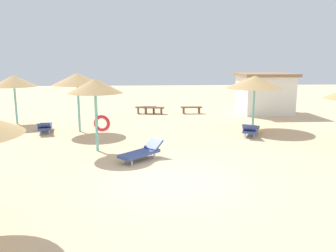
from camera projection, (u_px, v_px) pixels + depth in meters
The scene contains 12 objects.
ground_plane at pixel (174, 181), 10.86m from camera, with size 80.00×80.00×0.00m, color #DBBA8C.
parasol_0 at pixel (14, 81), 20.00m from camera, with size 2.59×2.59×2.88m.
parasol_1 at pixel (77, 79), 17.80m from camera, with size 2.63×2.63×3.09m.
parasol_3 at pixel (255, 82), 18.59m from camera, with size 3.13×3.13×2.92m.
parasol_4 at pixel (95, 87), 13.97m from camera, with size 2.25×2.25×3.03m.
lounger_1 at pixel (45, 126), 18.11m from camera, with size 1.02×2.00×0.63m.
lounger_3 at pixel (251, 129), 17.34m from camera, with size 1.38×1.98×0.71m.
lounger_4 at pixel (142, 152), 13.13m from camera, with size 1.78×1.80×0.69m.
bench_0 at pixel (191, 109), 24.32m from camera, with size 1.51×0.43×0.49m.
bench_1 at pixel (154, 109), 24.12m from camera, with size 1.54×0.60×0.49m.
bench_2 at pixel (146, 109), 24.37m from camera, with size 1.52×0.48×0.49m.
beach_cabana at pixel (264, 93), 24.33m from camera, with size 3.72×3.62×2.82m.
Camera 1 is at (-0.90, -10.29, 3.80)m, focal length 36.75 mm.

